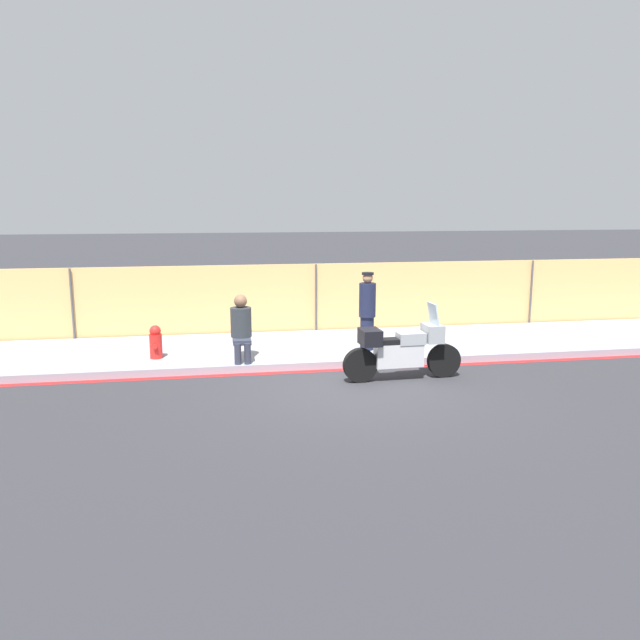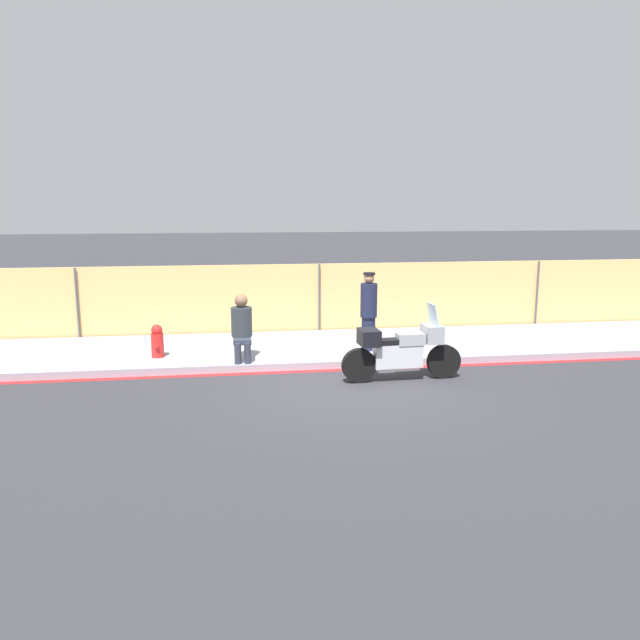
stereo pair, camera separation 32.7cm
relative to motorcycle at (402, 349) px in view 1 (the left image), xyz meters
The scene contains 8 objects.
ground_plane 1.16m from the motorcycle, 164.86° to the right, with size 120.00×120.00×0.00m, color #2D2D33.
sidewalk 2.79m from the motorcycle, 110.52° to the left, with size 43.40×3.22×0.16m.
curb_paint_stripe 1.43m from the motorcycle, 137.85° to the left, with size 43.40×0.18×0.01m.
storefront_fence 4.39m from the motorcycle, 102.70° to the left, with size 41.23×0.17×1.83m.
motorcycle is the anchor object (origin of this frame).
officer_standing 1.95m from the motorcycle, 96.31° to the left, with size 0.36×0.36×1.71m.
person_seated_on_curb 3.32m from the motorcycle, 154.00° to the left, with size 0.43×0.71×1.35m.
fire_hydrant 5.08m from the motorcycle, 158.20° to the left, with size 0.26×0.32×0.70m.
Camera 1 is at (-2.55, -10.86, 3.35)m, focal length 35.00 mm.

